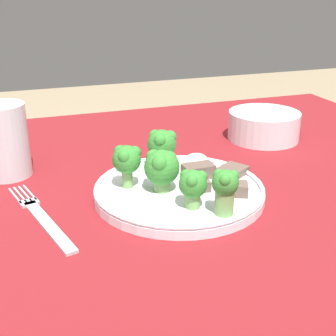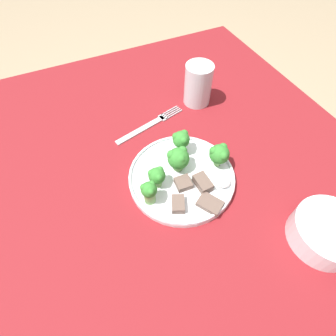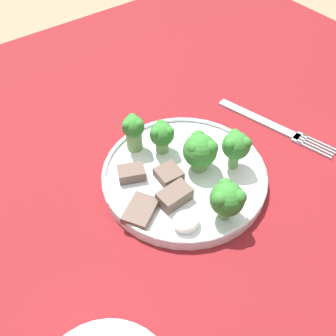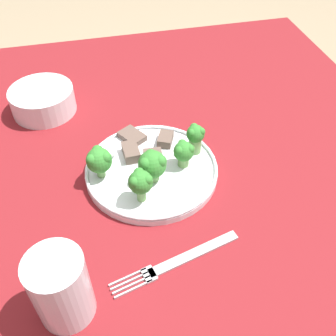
# 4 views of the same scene
# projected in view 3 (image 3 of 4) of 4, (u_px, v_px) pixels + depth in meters

# --- Properties ---
(ground_plane) EXTENTS (8.00, 8.00, 0.00)m
(ground_plane) POSITION_uv_depth(u_px,v_px,m) (174.00, 335.00, 1.10)
(ground_plane) COLOR #9E896B
(table) EXTENTS (1.09, 0.97, 0.71)m
(table) POSITION_uv_depth(u_px,v_px,m) (179.00, 204.00, 0.65)
(table) COLOR maroon
(table) RESTS_ON ground_plane
(dinner_plate) EXTENTS (0.23, 0.23, 0.02)m
(dinner_plate) POSITION_uv_depth(u_px,v_px,m) (184.00, 175.00, 0.55)
(dinner_plate) COLOR white
(dinner_plate) RESTS_ON table
(fork) EXTENTS (0.07, 0.20, 0.00)m
(fork) POSITION_uv_depth(u_px,v_px,m) (273.00, 126.00, 0.63)
(fork) COLOR #B2B2B7
(fork) RESTS_ON table
(broccoli_floret_near_rim_left) EXTENTS (0.04, 0.04, 0.06)m
(broccoli_floret_near_rim_left) POSITION_uv_depth(u_px,v_px,m) (236.00, 146.00, 0.53)
(broccoli_floret_near_rim_left) COLOR #709E56
(broccoli_floret_near_rim_left) RESTS_ON dinner_plate
(broccoli_floret_center_left) EXTENTS (0.03, 0.03, 0.06)m
(broccoli_floret_center_left) POSITION_uv_depth(u_px,v_px,m) (133.00, 130.00, 0.56)
(broccoli_floret_center_left) COLOR #709E56
(broccoli_floret_center_left) RESTS_ON dinner_plate
(broccoli_floret_back_left) EXTENTS (0.04, 0.04, 0.05)m
(broccoli_floret_back_left) POSITION_uv_depth(u_px,v_px,m) (162.00, 135.00, 0.56)
(broccoli_floret_back_left) COLOR #709E56
(broccoli_floret_back_left) RESTS_ON dinner_plate
(broccoli_floret_front_left) EXTENTS (0.05, 0.05, 0.06)m
(broccoli_floret_front_left) POSITION_uv_depth(u_px,v_px,m) (200.00, 150.00, 0.53)
(broccoli_floret_front_left) COLOR #709E56
(broccoli_floret_front_left) RESTS_ON dinner_plate
(broccoli_floret_center_back) EXTENTS (0.04, 0.04, 0.06)m
(broccoli_floret_center_back) POSITION_uv_depth(u_px,v_px,m) (227.00, 198.00, 0.48)
(broccoli_floret_center_back) COLOR #709E56
(broccoli_floret_center_back) RESTS_ON dinner_plate
(meat_slice_front_slice) EXTENTS (0.05, 0.03, 0.02)m
(meat_slice_front_slice) POSITION_uv_depth(u_px,v_px,m) (174.00, 196.00, 0.51)
(meat_slice_front_slice) COLOR brown
(meat_slice_front_slice) RESTS_ON dinner_plate
(meat_slice_middle_slice) EXTENTS (0.03, 0.03, 0.01)m
(meat_slice_middle_slice) POSITION_uv_depth(u_px,v_px,m) (169.00, 174.00, 0.54)
(meat_slice_middle_slice) COLOR brown
(meat_slice_middle_slice) RESTS_ON dinner_plate
(meat_slice_rear_slice) EXTENTS (0.06, 0.05, 0.01)m
(meat_slice_rear_slice) POSITION_uv_depth(u_px,v_px,m) (140.00, 211.00, 0.50)
(meat_slice_rear_slice) COLOR brown
(meat_slice_rear_slice) RESTS_ON dinner_plate
(meat_slice_edge_slice) EXTENTS (0.04, 0.04, 0.02)m
(meat_slice_edge_slice) POSITION_uv_depth(u_px,v_px,m) (131.00, 173.00, 0.54)
(meat_slice_edge_slice) COLOR brown
(meat_slice_edge_slice) RESTS_ON dinner_plate
(sauce_dollop) EXTENTS (0.04, 0.03, 0.02)m
(sauce_dollop) POSITION_uv_depth(u_px,v_px,m) (186.00, 221.00, 0.48)
(sauce_dollop) COLOR white
(sauce_dollop) RESTS_ON dinner_plate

